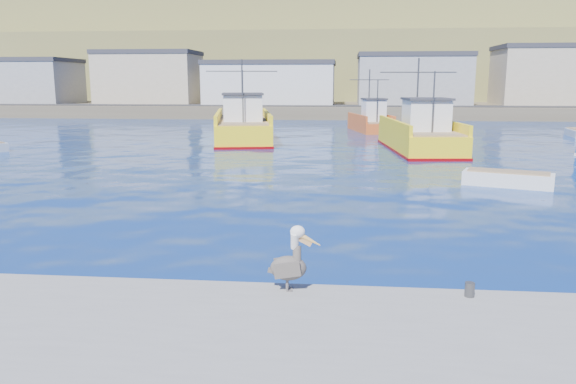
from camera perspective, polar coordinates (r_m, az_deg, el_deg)
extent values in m
plane|color=navy|center=(15.32, 3.96, -7.19)|extent=(260.00, 260.00, 0.00)
cylinder|color=#4C4C4C|center=(12.19, 17.97, -9.41)|extent=(0.20, 0.20, 0.30)
cube|color=brown|center=(86.64, 5.35, 8.46)|extent=(160.00, 30.00, 1.60)
cube|color=olive|center=(112.55, 5.46, 11.72)|extent=(180.00, 40.00, 14.00)
cube|color=olive|center=(132.69, 5.53, 13.79)|extent=(200.00, 40.00, 24.00)
cube|color=#2D2D2D|center=(75.61, 5.32, 8.72)|extent=(150.00, 5.00, 0.10)
cube|color=gray|center=(94.80, -25.55, 9.97)|extent=(16.00, 10.00, 6.00)
cube|color=#333338|center=(94.85, -25.72, 11.95)|extent=(16.32, 10.20, 0.60)
cube|color=tan|center=(86.33, -13.91, 11.04)|extent=(14.00, 9.00, 7.00)
cube|color=#333338|center=(86.43, -14.03, 13.55)|extent=(14.28, 9.18, 0.60)
cube|color=silver|center=(82.20, -1.74, 10.84)|extent=(18.00, 11.00, 5.50)
cube|color=#333338|center=(82.24, -1.75, 12.96)|extent=(18.36, 11.22, 0.60)
cube|color=gray|center=(82.11, 12.50, 10.93)|extent=(15.00, 10.00, 6.50)
cube|color=#333338|center=(82.19, 12.61, 13.40)|extent=(15.30, 10.20, 0.60)
cube|color=tan|center=(86.77, 25.97, 10.42)|extent=(17.00, 9.00, 7.50)
cube|color=#333338|center=(86.89, 26.20, 13.08)|extent=(17.34, 9.18, 0.60)
cube|color=yellow|center=(47.04, -4.60, 6.27)|extent=(6.52, 13.32, 1.66)
cube|color=yellow|center=(47.01, -2.17, 7.73)|extent=(2.54, 12.34, 0.70)
cube|color=yellow|center=(46.98, -7.08, 7.65)|extent=(2.54, 12.34, 0.70)
cube|color=#7B0307|center=(47.11, -4.59, 5.32)|extent=(6.65, 13.59, 0.25)
cube|color=#8C7251|center=(46.98, -4.62, 7.34)|extent=(6.09, 12.76, 0.10)
cube|color=white|center=(45.01, -4.62, 8.51)|extent=(3.51, 3.68, 2.00)
cube|color=#333338|center=(44.97, -4.64, 9.91)|extent=(3.79, 4.10, 0.15)
cylinder|color=#4C4C4C|center=(48.15, -4.68, 10.35)|extent=(0.14, 0.14, 5.00)
cylinder|color=#4C4C4C|center=(43.06, -4.61, 9.59)|extent=(0.12, 0.12, 4.00)
cylinder|color=#4C4C4C|center=(48.16, -4.71, 12.13)|extent=(5.87, 1.17, 0.08)
cube|color=yellow|center=(41.07, 13.17, 5.17)|extent=(5.02, 11.62, 1.47)
cube|color=yellow|center=(41.44, 15.72, 6.60)|extent=(1.35, 11.02, 0.70)
cube|color=yellow|center=(40.59, 10.71, 6.73)|extent=(1.35, 11.02, 0.70)
cube|color=#7B0307|center=(41.14, 13.13, 4.22)|extent=(5.12, 11.85, 0.25)
cube|color=#8C7251|center=(41.00, 13.22, 6.25)|extent=(4.67, 11.14, 0.10)
cube|color=white|center=(39.29, 13.86, 7.56)|extent=(3.00, 3.08, 2.00)
cube|color=#333338|center=(39.24, 13.93, 9.16)|extent=(3.23, 3.44, 0.15)
cylinder|color=#4C4C4C|center=(41.97, 13.01, 9.72)|extent=(0.13, 0.13, 5.00)
cylinder|color=#4C4C4C|center=(37.61, 14.55, 8.75)|extent=(0.11, 0.11, 4.00)
cylinder|color=#4C4C4C|center=(41.97, 13.10, 11.77)|extent=(5.44, 0.63, 0.08)
cube|color=#D9561F|center=(56.11, 8.35, 6.63)|extent=(4.39, 7.98, 0.98)
cube|color=#D9561F|center=(56.41, 9.69, 7.47)|extent=(1.76, 7.26, 0.70)
cube|color=#D9561F|center=(55.72, 7.04, 7.50)|extent=(1.76, 7.26, 0.70)
cube|color=#8C7251|center=(56.07, 8.37, 7.18)|extent=(4.11, 7.64, 0.10)
cube|color=white|center=(54.92, 8.71, 8.18)|extent=(2.34, 2.27, 2.00)
cube|color=#333338|center=(54.87, 8.74, 9.33)|extent=(2.53, 2.52, 0.15)
cylinder|color=#4C4C4C|center=(56.69, 8.24, 9.70)|extent=(0.14, 0.14, 5.00)
cylinder|color=#4C4C4C|center=(53.79, 9.06, 9.07)|extent=(0.12, 0.12, 4.00)
cylinder|color=#4C4C4C|center=(56.67, 8.28, 11.22)|extent=(3.89, 0.93, 0.08)
cube|color=silver|center=(28.24, 21.42, 1.08)|extent=(4.22, 2.69, 0.80)
cube|color=#8C7251|center=(28.17, 21.48, 1.93)|extent=(3.74, 2.27, 0.08)
cylinder|color=#595451|center=(11.90, -0.09, -9.44)|extent=(0.06, 0.06, 0.26)
cube|color=#595451|center=(11.94, 0.15, -10.00)|extent=(0.14, 0.12, 0.01)
cylinder|color=#595451|center=(12.05, -0.07, -9.16)|extent=(0.06, 0.06, 0.26)
cube|color=#595451|center=(12.10, 0.16, -9.72)|extent=(0.14, 0.12, 0.01)
ellipsoid|color=#38332D|center=(11.86, 0.04, -7.73)|extent=(0.80, 0.51, 0.53)
cube|color=#38332D|center=(11.66, -0.10, -7.95)|extent=(0.59, 0.10, 0.38)
cube|color=#38332D|center=(12.04, -0.06, -7.31)|extent=(0.59, 0.10, 0.38)
cube|color=#38332D|center=(11.89, -1.59, -7.99)|extent=(0.21, 0.16, 0.11)
cylinder|color=#38332D|center=(11.77, 0.92, -6.42)|extent=(0.20, 0.29, 0.42)
cylinder|color=white|center=(11.68, 0.69, -4.96)|extent=(0.19, 0.28, 0.39)
ellipsoid|color=white|center=(11.62, 0.98, -4.06)|extent=(0.33, 0.26, 0.26)
cone|color=gold|center=(11.67, 2.16, -4.85)|extent=(0.53, 0.17, 0.36)
cube|color=tan|center=(11.68, 1.69, -5.02)|extent=(0.32, 0.07, 0.23)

